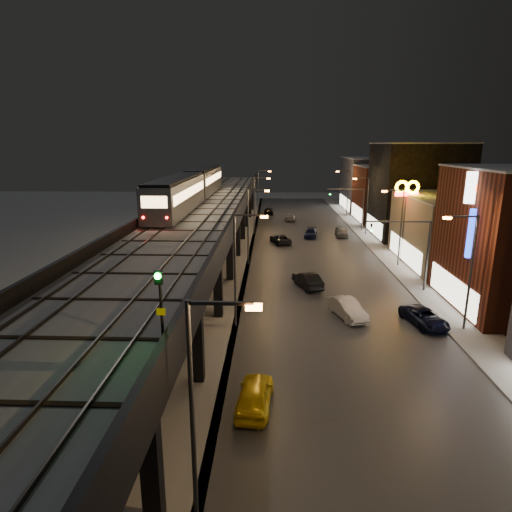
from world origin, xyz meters
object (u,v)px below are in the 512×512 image
object	(u,v)px
subway_train	(193,186)
car_mid_dark	(290,217)
car_far_white	(269,211)
car_onc_silver	(347,309)
car_taxi	(255,395)
car_near_white	(307,281)
car_mid_silver	(280,239)
car_onc_dark	(424,318)
sign_citgo	(481,206)
rail_signal	(160,292)
car_onc_white	(311,234)
car_onc_red	(341,232)

from	to	relation	value
subway_train	car_mid_dark	distance (m)	27.59
car_far_white	car_onc_silver	world-z (taller)	car_onc_silver
car_taxi	car_near_white	xyz separation A→B (m)	(4.45, 20.33, -0.01)
car_mid_silver	car_taxi	bearing A→B (deg)	70.13
car_mid_silver	car_onc_dark	world-z (taller)	car_onc_dark
car_mid_dark	subway_train	bearing A→B (deg)	63.18
subway_train	sign_citgo	world-z (taller)	sign_citgo
rail_signal	car_onc_silver	world-z (taller)	rail_signal
car_near_white	car_mid_dark	xyz separation A→B (m)	(-0.12, 38.75, -0.11)
car_taxi	car_onc_white	world-z (taller)	car_taxi
car_mid_dark	car_onc_silver	world-z (taller)	car_onc_silver
rail_signal	car_taxi	distance (m)	10.17
rail_signal	sign_citgo	bearing A→B (deg)	42.95
car_onc_red	sign_citgo	bearing A→B (deg)	-79.17
subway_train	car_far_white	xyz separation A→B (m)	(9.93, 29.23, -7.81)
car_mid_silver	car_onc_white	distance (m)	6.44
car_mid_dark	sign_citgo	xyz separation A→B (m)	(12.94, -45.44, 8.56)
rail_signal	car_mid_dark	bearing A→B (deg)	83.24
rail_signal	car_onc_red	world-z (taller)	rail_signal
sign_citgo	car_taxi	bearing A→B (deg)	-141.70
car_far_white	car_onc_silver	bearing A→B (deg)	92.32
rail_signal	car_taxi	world-z (taller)	rail_signal
car_onc_dark	sign_citgo	bearing A→B (deg)	13.87
car_onc_dark	car_onc_red	bearing A→B (deg)	78.65
car_near_white	car_onc_silver	distance (m)	7.99
car_onc_dark	car_onc_red	world-z (taller)	car_onc_red
car_mid_silver	car_mid_dark	world-z (taller)	car_mid_dark
sign_citgo	car_mid_silver	bearing A→B (deg)	120.06
car_near_white	car_onc_white	size ratio (longest dim) A/B	1.06
rail_signal	car_far_white	world-z (taller)	rail_signal
car_onc_silver	car_onc_white	world-z (taller)	car_onc_silver
car_taxi	car_far_white	bearing A→B (deg)	-85.49
rail_signal	car_mid_dark	xyz separation A→B (m)	(7.66, 64.61, -7.97)
subway_train	car_onc_white	size ratio (longest dim) A/B	8.80
subway_train	car_onc_dark	world-z (taller)	subway_train
subway_train	car_taxi	distance (m)	38.73
subway_train	car_onc_silver	size ratio (longest dim) A/B	8.43
car_near_white	car_onc_silver	world-z (taller)	car_near_white
car_onc_dark	car_far_white	bearing A→B (deg)	89.62
car_onc_silver	car_far_white	bearing A→B (deg)	79.09
car_taxi	car_onc_white	bearing A→B (deg)	-94.14
car_taxi	car_onc_silver	size ratio (longest dim) A/B	0.99
car_onc_silver	car_onc_white	distance (m)	31.39
subway_train	car_near_white	world-z (taller)	subway_train
subway_train	car_taxi	bearing A→B (deg)	-75.15
car_onc_white	car_onc_red	bearing A→B (deg)	17.79
rail_signal	car_onc_red	distance (m)	53.25
car_onc_dark	car_taxi	bearing A→B (deg)	-152.21
car_far_white	car_mid_silver	bearing A→B (deg)	89.03
car_mid_dark	car_onc_silver	size ratio (longest dim) A/B	0.98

